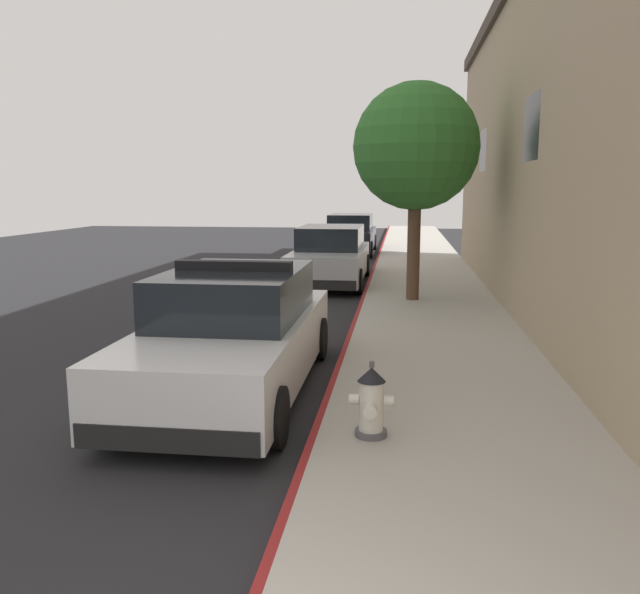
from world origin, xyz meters
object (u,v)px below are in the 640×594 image
parked_car_silver_ahead (331,257)px  fire_hydrant (371,402)px  street_tree (416,147)px  police_cruiser (234,334)px  parked_car_dark_far (350,235)px

parked_car_silver_ahead → fire_hydrant: (1.65, -11.19, -0.23)m
fire_hydrant → street_tree: 8.56m
police_cruiser → parked_car_dark_far: 17.73m
police_cruiser → parked_car_silver_ahead: 9.50m
parked_car_silver_ahead → fire_hydrant: parked_car_silver_ahead is taller
parked_car_dark_far → fire_hydrant: parked_car_dark_far is taller
police_cruiser → fire_hydrant: police_cruiser is taller
parked_car_silver_ahead → parked_car_dark_far: same height
parked_car_dark_far → fire_hydrant: (1.78, -19.42, -0.23)m
fire_hydrant → street_tree: (0.52, 8.03, 2.93)m
police_cruiser → parked_car_silver_ahead: (0.17, 9.49, -0.00)m
police_cruiser → parked_car_silver_ahead: size_ratio=1.00×
fire_hydrant → street_tree: size_ratio=0.16×
police_cruiser → fire_hydrant: 2.50m
fire_hydrant → police_cruiser: bearing=137.2°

